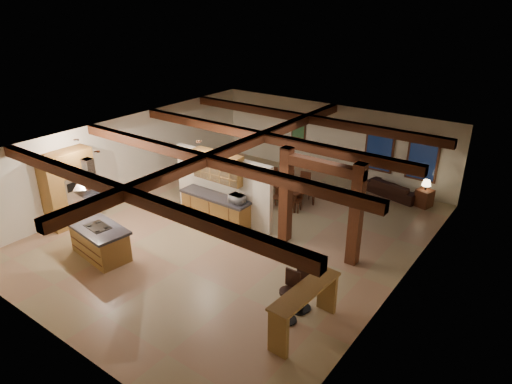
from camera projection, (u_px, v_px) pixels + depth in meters
ground at (238, 232)px, 14.16m from camera, size 12.00×12.00×0.00m
room_walls at (237, 179)px, 13.44m from camera, size 12.00×12.00×12.00m
ceiling_beams at (236, 147)px, 13.05m from camera, size 10.00×12.00×0.28m
timber_posts at (320, 194)px, 12.47m from camera, size 2.50×0.30×2.90m
partition_wall at (223, 187)px, 14.63m from camera, size 3.80×0.18×2.20m
pantry_cabinet at (69, 188)px, 14.29m from camera, size 0.67×1.60×2.40m
back_counter at (215, 209)px, 14.59m from camera, size 2.50×0.66×0.94m
upper_display_cabinet at (218, 167)px, 14.19m from camera, size 1.80×0.36×0.95m
range_hood at (93, 198)px, 12.19m from camera, size 1.10×1.10×1.40m
back_windows at (400, 154)px, 16.42m from camera, size 2.70×0.07×1.70m
framed_art at (299, 129)px, 18.67m from camera, size 0.65×0.05×0.85m
recessed_cans at (124, 144)px, 12.95m from camera, size 3.16×2.46×0.03m
kitchen_island at (100, 241)px, 12.72m from camera, size 1.99×1.23×0.93m
dining_table at (285, 192)px, 16.13m from camera, size 2.23×1.54×0.72m
sofa at (393, 189)px, 16.56m from camera, size 2.09×1.20×0.57m
microwave at (237, 199)px, 13.87m from camera, size 0.49×0.35×0.26m
bar_counter at (305, 303)px, 9.77m from camera, size 0.65×2.10×1.09m
side_table at (424, 198)px, 15.76m from camera, size 0.60×0.60×0.61m
table_lamp at (427, 183)px, 15.53m from camera, size 0.31×0.31×0.36m
bar_stool_a at (289, 297)px, 10.14m from camera, size 0.44×0.44×1.25m
bar_stool_b at (301, 292)px, 10.48m from camera, size 0.36×0.36×1.02m
bar_stool_c at (303, 286)px, 10.54m from camera, size 0.45×0.46×1.21m
dining_chairs at (285, 187)px, 16.06m from camera, size 1.92×1.92×1.05m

